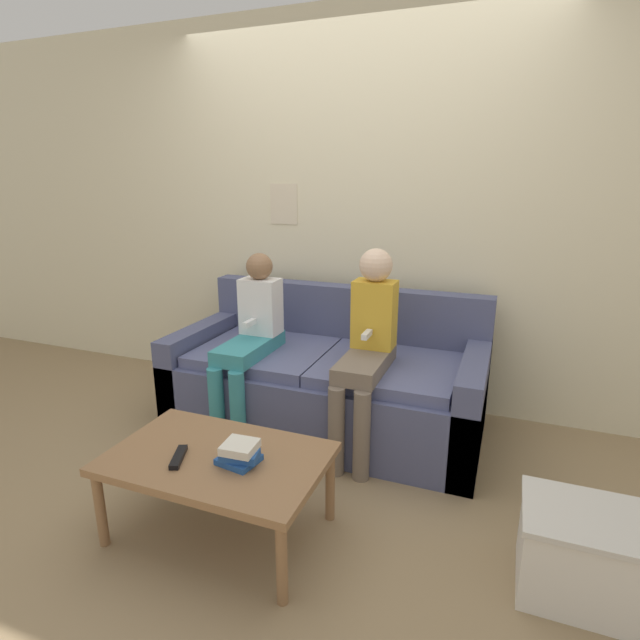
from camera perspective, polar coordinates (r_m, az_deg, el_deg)
The scene contains 9 objects.
ground_plane at distance 2.87m, azimuth -3.25°, elevation -16.61°, with size 10.00×10.00×0.00m, color #937A56.
wall_back at distance 3.47m, azimuth 4.16°, elevation 11.88°, with size 8.00×0.06×2.60m.
couch at distance 3.20m, azimuth 0.89°, elevation -7.13°, with size 1.91×0.90×0.85m.
coffee_table at distance 2.31m, azimuth -11.65°, elevation -15.74°, with size 0.94×0.60×0.39m.
person_left at distance 3.08m, azimuth -7.98°, elevation -1.75°, with size 0.24×0.60×1.10m.
person_right at distance 2.80m, azimuth 5.44°, elevation -2.50°, with size 0.24×0.60×1.17m.
tv_remote at distance 2.29m, azimuth -15.87°, elevation -14.84°, with size 0.10×0.17×0.02m.
book_stack at distance 2.19m, azimuth -9.19°, elevation -14.84°, with size 0.19×0.16×0.10m.
storage_box at distance 2.31m, azimuth 27.37°, elevation -22.55°, with size 0.43×0.38×0.35m.
Camera 1 is at (1.02, -2.19, 1.55)m, focal length 28.00 mm.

